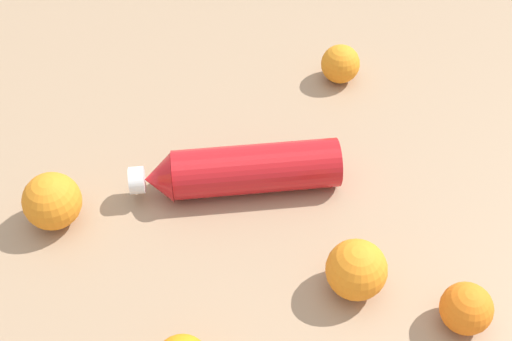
% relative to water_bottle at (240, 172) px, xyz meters
% --- Properties ---
extents(ground_plane, '(2.40, 2.40, 0.00)m').
position_rel_water_bottle_xyz_m(ground_plane, '(-0.01, -0.00, -0.03)').
color(ground_plane, '#9E7F60').
extents(water_bottle, '(0.10, 0.28, 0.07)m').
position_rel_water_bottle_xyz_m(water_bottle, '(0.00, 0.00, 0.00)').
color(water_bottle, red).
rests_on(water_bottle, ground_plane).
extents(orange_0, '(0.06, 0.06, 0.06)m').
position_rel_water_bottle_xyz_m(orange_0, '(-0.24, 0.16, -0.00)').
color(orange_0, orange).
rests_on(orange_0, ground_plane).
extents(orange_2, '(0.08, 0.08, 0.08)m').
position_rel_water_bottle_xyz_m(orange_2, '(0.05, -0.24, 0.00)').
color(orange_2, orange).
rests_on(orange_2, ground_plane).
extents(orange_3, '(0.07, 0.07, 0.07)m').
position_rel_water_bottle_xyz_m(orange_3, '(0.16, 0.14, 0.00)').
color(orange_3, orange).
rests_on(orange_3, ground_plane).
extents(orange_4, '(0.06, 0.06, 0.06)m').
position_rel_water_bottle_xyz_m(orange_4, '(0.21, 0.26, -0.00)').
color(orange_4, orange).
rests_on(orange_4, ground_plane).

